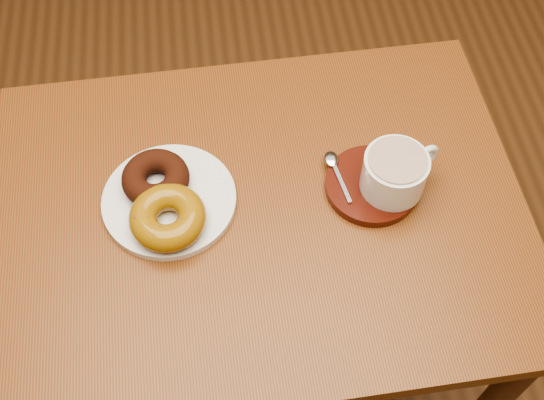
{
  "coord_description": "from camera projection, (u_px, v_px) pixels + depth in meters",
  "views": [
    {
      "loc": [
        0.19,
        -0.9,
        1.67
      ],
      "look_at": [
        0.26,
        -0.34,
        0.8
      ],
      "focal_mm": 45.0,
      "sensor_mm": 36.0,
      "label": 1
    }
  ],
  "objects": [
    {
      "name": "donut_plate",
      "position": [
        169.0,
        200.0,
        1.06
      ],
      "size": [
        0.21,
        0.21,
        0.01
      ],
      "primitive_type": "cylinder",
      "rotation": [
        0.0,
        0.0,
        -0.02
      ],
      "color": "silver",
      "rests_on": "cafe_table"
    },
    {
      "name": "cafe_table",
      "position": [
        260.0,
        247.0,
        1.16
      ],
      "size": [
        0.84,
        0.64,
        0.78
      ],
      "rotation": [
        0.0,
        0.0,
        0.02
      ],
      "color": "brown",
      "rests_on": "ground"
    },
    {
      "name": "ground",
      "position": [
        163.0,
        263.0,
        1.88
      ],
      "size": [
        6.0,
        6.0,
        0.0
      ],
      "primitive_type": "plane",
      "color": "brown",
      "rests_on": "ground"
    },
    {
      "name": "saucer",
      "position": [
        372.0,
        185.0,
        1.07
      ],
      "size": [
        0.18,
        0.18,
        0.02
      ],
      "primitive_type": "cylinder",
      "rotation": [
        0.0,
        0.0,
        -0.27
      ],
      "color": "#3A0F08",
      "rests_on": "cafe_table"
    },
    {
      "name": "donut_caramel",
      "position": [
        168.0,
        217.0,
        1.01
      ],
      "size": [
        0.14,
        0.14,
        0.04
      ],
      "rotation": [
        0.0,
        0.0,
        -0.26
      ],
      "color": "#8F620F",
      "rests_on": "donut_plate"
    },
    {
      "name": "coffee_cup",
      "position": [
        395.0,
        172.0,
        1.03
      ],
      "size": [
        0.13,
        0.1,
        0.07
      ],
      "rotation": [
        0.0,
        0.0,
        0.4
      ],
      "color": "silver",
      "rests_on": "saucer"
    },
    {
      "name": "teaspoon",
      "position": [
        333.0,
        163.0,
        1.08
      ],
      "size": [
        0.03,
        0.1,
        0.01
      ],
      "rotation": [
        0.0,
        0.0,
        0.17
      ],
      "color": "silver",
      "rests_on": "saucer"
    },
    {
      "name": "donut_cinnamon",
      "position": [
        156.0,
        178.0,
        1.05
      ],
      "size": [
        0.13,
        0.13,
        0.04
      ],
      "primitive_type": "torus",
      "rotation": [
        0.0,
        0.0,
        0.29
      ],
      "color": "#32130A",
      "rests_on": "donut_plate"
    }
  ]
}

